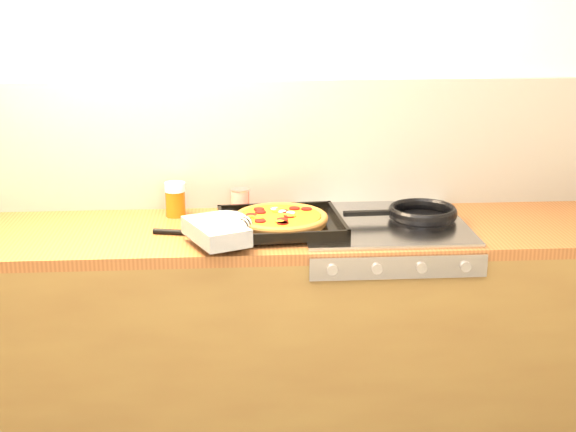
{
  "coord_description": "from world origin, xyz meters",
  "views": [
    {
      "loc": [
        -0.1,
        -1.68,
        1.78
      ],
      "look_at": [
        0.1,
        1.08,
        0.95
      ],
      "focal_mm": 50.0,
      "sensor_mm": 36.0,
      "label": 1
    }
  ],
  "objects": [
    {
      "name": "pizza_on_tray",
      "position": [
        0.01,
        1.02,
        0.95
      ],
      "size": [
        0.58,
        0.53,
        0.07
      ],
      "color": "black",
      "rests_on": "stovetop"
    },
    {
      "name": "stovetop",
      "position": [
        0.45,
        1.1,
        0.91
      ],
      "size": [
        0.6,
        0.56,
        0.02
      ],
      "primitive_type": "cube",
      "color": "#9F9FA5",
      "rests_on": "counter_run"
    },
    {
      "name": "black_spatula",
      "position": [
        -0.24,
        1.03,
        0.91
      ],
      "size": [
        0.29,
        0.11,
        0.02
      ],
      "color": "black",
      "rests_on": "counter_run"
    },
    {
      "name": "tomato_can",
      "position": [
        -0.07,
        1.28,
        0.95
      ],
      "size": [
        0.09,
        0.09,
        0.1
      ],
      "color": "#AB160D",
      "rests_on": "counter_run"
    },
    {
      "name": "room_shell",
      "position": [
        0.0,
        1.39,
        1.15
      ],
      "size": [
        3.2,
        3.2,
        3.2
      ],
      "color": "white",
      "rests_on": "ground"
    },
    {
      "name": "juice_glass",
      "position": [
        -0.32,
        1.28,
        0.97
      ],
      "size": [
        0.09,
        0.09,
        0.13
      ],
      "color": "#E8500D",
      "rests_on": "counter_run"
    },
    {
      "name": "counter_run",
      "position": [
        0.0,
        1.1,
        0.45
      ],
      "size": [
        3.2,
        0.62,
        0.9
      ],
      "color": "brown",
      "rests_on": "ground"
    },
    {
      "name": "frying_pan",
      "position": [
        0.6,
        1.11,
        0.94
      ],
      "size": [
        0.43,
        0.26,
        0.04
      ],
      "color": "black",
      "rests_on": "stovetop"
    },
    {
      "name": "wooden_spoon",
      "position": [
        0.04,
        1.27,
        0.91
      ],
      "size": [
        0.29,
        0.13,
        0.02
      ],
      "color": "#9C6642",
      "rests_on": "counter_run"
    }
  ]
}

